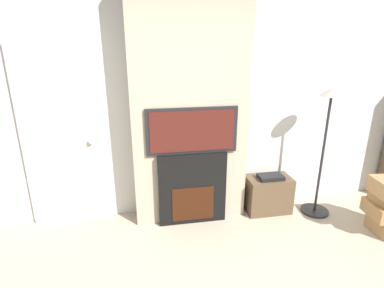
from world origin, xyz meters
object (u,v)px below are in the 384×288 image
fireplace (192,188)px  floor_lamp (326,133)px  media_stand (268,194)px  television (192,131)px

fireplace → floor_lamp: floor_lamp is taller
fireplace → floor_lamp: bearing=-3.2°
floor_lamp → media_stand: bearing=166.4°
media_stand → fireplace: bearing=-176.9°
media_stand → floor_lamp: bearing=-13.6°
floor_lamp → television: bearing=176.8°
television → media_stand: (0.97, 0.05, -0.88)m
floor_lamp → media_stand: size_ratio=2.86×
fireplace → floor_lamp: size_ratio=0.55×
television → media_stand: 1.31m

